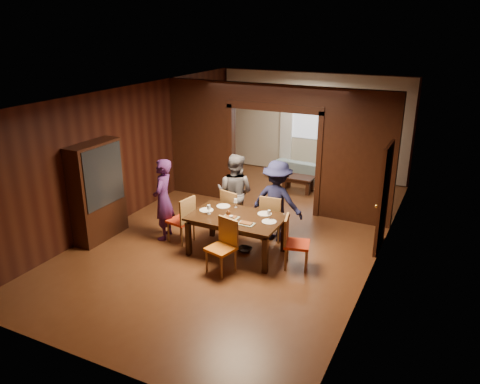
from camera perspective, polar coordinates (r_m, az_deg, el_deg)
The scene contains 32 objects.
floor at distance 9.94m, azimuth 0.47°, elevation -4.88°, with size 9.00×9.00×0.00m, color #592F19.
ceiling at distance 9.10m, azimuth 0.53°, elevation 11.90°, with size 5.50×9.00×0.02m, color silver.
room_walls at distance 11.07m, azimuth 4.73°, elevation 5.97°, with size 5.52×9.01×2.90m.
person_purple at distance 9.50m, azimuth -9.35°, elevation -0.90°, with size 0.61×0.40×1.67m, color #3F1B50.
person_grey at distance 9.74m, azimuth -0.63°, elevation -0.10°, with size 0.81×0.63×1.67m, color #56545C.
person_navy at distance 9.35m, azimuth 4.55°, elevation -1.09°, with size 1.07×0.61×1.66m, color #17193A.
sofa at distance 13.16m, azimuth 8.12°, elevation 2.65°, with size 2.00×0.78×0.58m, color #7F9EA6.
serving_bowl at distance 8.81m, azimuth 0.58°, elevation -2.65°, with size 0.28×0.28×0.07m, color black.
dining_table at distance 8.93m, azimuth -0.43°, elevation -5.23°, with size 1.74×1.08×0.76m, color black.
coffee_table at distance 12.31m, azimuth 7.10°, elevation 1.00°, with size 0.80×0.50×0.40m, color black.
chair_left at distance 9.42m, azimuth -7.25°, elevation -3.30°, with size 0.44×0.44×0.97m, color red, non-canonical shape.
chair_right at distance 8.45m, azimuth 6.97°, elevation -6.14°, with size 0.44×0.44×0.97m, color red, non-canonical shape.
chair_far_l at distance 9.73m, azimuth -0.60°, elevation -2.35°, with size 0.44×0.44×0.97m, color orange, non-canonical shape.
chair_far_r at distance 9.48m, azimuth 4.03°, elevation -3.02°, with size 0.44×0.44×0.97m, color orange, non-canonical shape.
chair_near at distance 8.24m, azimuth -2.35°, elevation -6.73°, with size 0.44×0.44×0.97m, color #C86312, non-canonical shape.
hutch at distance 9.76m, azimuth -16.98°, elevation 0.06°, with size 0.40×1.20×2.00m, color black.
door_right at distance 9.27m, azimuth 17.12°, elevation -0.70°, with size 0.06×0.90×2.10m, color black.
window_far at distance 13.39m, azimuth 8.82°, elevation 9.14°, with size 1.20×0.03×1.30m, color silver.
curtain_left at distance 13.68m, azimuth 5.65°, elevation 7.59°, with size 0.35×0.06×2.40m, color white.
curtain_right at distance 13.25m, azimuth 11.77°, elevation 6.85°, with size 0.35×0.06×2.40m, color white.
plate_left at distance 9.06m, azimuth -4.12°, elevation -2.21°, with size 0.27×0.27×0.01m, color white.
plate_far_l at distance 9.24m, azimuth -2.05°, elevation -1.73°, with size 0.27×0.27×0.01m, color silver.
plate_far_r at distance 8.88m, azimuth 3.02°, elevation -2.67°, with size 0.27×0.27×0.01m, color silver.
plate_right at distance 8.55m, azimuth 3.57°, elevation -3.62°, with size 0.27×0.27×0.01m, color silver.
plate_near at distance 8.48m, azimuth -1.67°, elevation -3.79°, with size 0.27×0.27×0.01m, color silver.
platter_a at distance 8.70m, azimuth -1.14°, elevation -3.06°, with size 0.30×0.20×0.04m, color gray.
platter_b at distance 8.43m, azimuth 0.74°, elevation -3.85°, with size 0.30×0.20×0.04m, color gray.
wineglass_left at distance 8.87m, azimuth -3.82°, elevation -2.14°, with size 0.08×0.08×0.18m, color silver, non-canonical shape.
wineglass_far at distance 9.15m, azimuth -0.53°, elevation -1.36°, with size 0.08×0.08×0.18m, color silver, non-canonical shape.
wineglass_right at distance 8.62m, azimuth 3.54°, elevation -2.80°, with size 0.08×0.08×0.18m, color silver, non-canonical shape.
tumbler at distance 8.47m, azimuth -1.09°, elevation -3.36°, with size 0.07×0.07×0.14m, color silver.
condiment_jar at distance 8.77m, azimuth -1.45°, elevation -2.61°, with size 0.08×0.08×0.11m, color #452310, non-canonical shape.
Camera 1 is at (3.87, -8.13, 4.21)m, focal length 35.00 mm.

